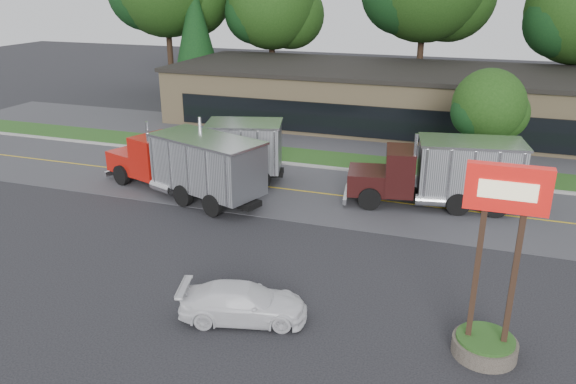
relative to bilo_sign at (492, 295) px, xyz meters
The scene contains 15 objects.
ground 10.98m from the bilo_sign, 166.61° to the left, with size 140.00×140.00×0.00m, color #333338.
road 15.70m from the bilo_sign, 132.40° to the left, with size 60.00×8.00×0.02m, color #4D4D52.
center_line 15.70m from the bilo_sign, 132.40° to the left, with size 60.00×0.12×0.01m, color gold.
curb 19.00m from the bilo_sign, 123.77° to the left, with size 60.00×0.30×0.12m, color #9E9E99.
grass_verge 20.51m from the bilo_sign, 120.96° to the left, with size 60.00×3.40×0.03m, color #264F1B.
far_parking 24.91m from the bilo_sign, 115.02° to the left, with size 60.00×7.00×0.02m, color #4D4D52.
strip_mall 29.74m from the bilo_sign, 106.61° to the left, with size 32.00×12.00×4.00m, color tan.
bilo_sign is the anchor object (origin of this frame).
tree_far_b 42.33m from the bilo_sign, 119.09° to the left, with size 8.93×8.41×12.74m.
evergreen_left 42.13m from the bilo_sign, 129.19° to the left, with size 4.84×4.84×10.99m.
tree_verge 17.65m from the bilo_sign, 91.42° to the left, with size 4.27×4.02×6.09m.
dump_truck_red 17.14m from the bilo_sign, 148.71° to the left, with size 10.17×5.64×3.36m.
dump_truck_blue 18.08m from the bilo_sign, 139.65° to the left, with size 7.16×4.27×3.36m.
dump_truck_maroon 12.07m from the bilo_sign, 100.65° to the left, with size 8.56×3.91×3.36m.
rally_car 7.70m from the bilo_sign, behind, with size 1.71×4.19×1.22m, color white.
Camera 1 is at (9.56, -17.69, 10.47)m, focal length 35.00 mm.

